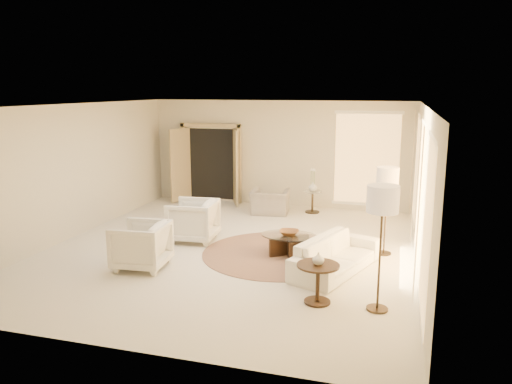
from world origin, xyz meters
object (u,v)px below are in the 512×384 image
(armchair_left, at_px, (193,218))
(bowl, at_px, (289,233))
(end_table, at_px, (318,277))
(side_table, at_px, (312,200))
(floor_lamp_far, at_px, (383,205))
(coffee_table, at_px, (289,242))
(armchair_right, at_px, (141,243))
(side_vase, at_px, (313,187))
(sofa, at_px, (336,255))
(accent_chair, at_px, (270,198))
(floor_lamp_near, at_px, (387,181))
(end_vase, at_px, (318,259))

(armchair_left, bearing_deg, bowl, 75.33)
(end_table, bearing_deg, side_table, 100.57)
(floor_lamp_far, bearing_deg, coffee_table, 130.91)
(floor_lamp_far, bearing_deg, armchair_left, 148.50)
(side_table, bearing_deg, armchair_left, -122.96)
(armchair_right, height_order, end_table, armchair_right)
(coffee_table, height_order, side_vase, side_vase)
(side_table, height_order, bowl, side_table)
(sofa, relative_size, accent_chair, 2.15)
(armchair_right, relative_size, side_vase, 3.88)
(armchair_right, height_order, floor_lamp_far, floor_lamp_far)
(floor_lamp_far, distance_m, bowl, 2.87)
(floor_lamp_far, relative_size, bowl, 4.91)
(side_table, height_order, floor_lamp_near, floor_lamp_near)
(bowl, relative_size, end_vase, 2.03)
(armchair_right, bearing_deg, accent_chair, 159.18)
(side_table, xyz_separation_m, end_vase, (1.01, -5.39, 0.34))
(end_table, bearing_deg, sofa, 86.16)
(floor_lamp_near, bearing_deg, bowl, -162.11)
(floor_lamp_near, distance_m, end_vase, 2.79)
(sofa, xyz_separation_m, side_vase, (-1.10, 4.01, 0.38))
(bowl, xyz_separation_m, side_vase, (-0.14, 3.40, 0.23))
(armchair_left, distance_m, end_table, 3.79)
(accent_chair, xyz_separation_m, end_table, (2.01, -4.97, -0.00))
(side_table, bearing_deg, accent_chair, -157.18)
(floor_lamp_near, height_order, bowl, floor_lamp_near)
(sofa, distance_m, floor_lamp_near, 1.80)
(sofa, relative_size, armchair_left, 2.14)
(armchair_right, bearing_deg, side_vase, 149.85)
(floor_lamp_far, height_order, side_vase, floor_lamp_far)
(armchair_left, bearing_deg, accent_chair, 154.64)
(floor_lamp_near, xyz_separation_m, end_vase, (-0.86, -2.55, -0.75))
(end_vase, bearing_deg, floor_lamp_far, -0.69)
(armchair_left, xyz_separation_m, bowl, (2.11, -0.36, -0.03))
(coffee_table, distance_m, end_vase, 2.21)
(sofa, height_order, floor_lamp_far, floor_lamp_far)
(coffee_table, bearing_deg, floor_lamp_near, 17.89)
(sofa, height_order, end_vase, end_vase)
(side_table, xyz_separation_m, side_vase, (0.00, -0.00, 0.33))
(accent_chair, distance_m, coffee_table, 3.20)
(sofa, relative_size, floor_lamp_near, 1.20)
(floor_lamp_near, bearing_deg, side_table, 123.33)
(sofa, relative_size, bowl, 5.45)
(armchair_left, height_order, floor_lamp_near, floor_lamp_near)
(coffee_table, height_order, floor_lamp_far, floor_lamp_far)
(coffee_table, distance_m, bowl, 0.19)
(end_table, bearing_deg, floor_lamp_near, 71.24)
(side_table, height_order, floor_lamp_far, floor_lamp_far)
(sofa, height_order, side_vase, side_vase)
(sofa, xyz_separation_m, armchair_left, (-3.07, 0.97, 0.18))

